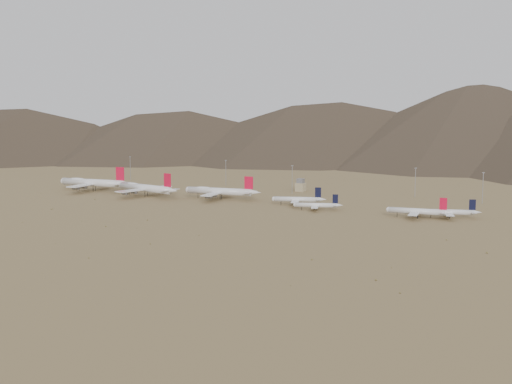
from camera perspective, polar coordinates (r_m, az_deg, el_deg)
The scene contains 16 objects.
ground at distance 507.47m, azimuth -4.71°, elevation -1.25°, with size 3000.00×3000.00×0.00m, color #9B8250.
mountain_ridge at distance 1351.16m, azimuth 16.77°, elevation 10.13°, with size 4400.00×1000.00×300.00m.
widebody_west at distance 616.61m, azimuth -14.28°, elevation 0.82°, with size 79.13×61.23×23.53m.
widebody_centre at distance 568.40m, azimuth -9.80°, elevation 0.36°, with size 73.69×57.71×22.13m.
widebody_east at distance 542.75m, azimuth -3.23°, elevation 0.07°, with size 68.54×53.36×20.46m.
narrowbody_a at distance 510.63m, azimuth 3.78°, elevation -0.65°, with size 41.82×31.28×14.45m.
narrowbody_b at distance 485.02m, azimuth 5.47°, elevation -1.17°, with size 35.80×26.81×12.40m.
narrowbody_c at distance 461.30m, azimuth 14.24°, elevation -1.68°, with size 46.23×33.51×15.29m.
narrowbody_d at distance 467.76m, azimuth 16.88°, elevation -1.71°, with size 39.63×29.55×13.60m.
control_tower at distance 597.28m, azimuth 3.98°, elevation 0.55°, with size 8.00×8.00×12.00m.
mast_far_west at distance 709.33m, azimuth -11.11°, elevation 2.21°, with size 2.00×0.60×25.70m.
mast_west at distance 642.36m, azimuth -2.70°, elevation 1.83°, with size 2.00×0.60×25.70m.
mast_centre at distance 581.82m, azimuth 3.24°, elevation 1.26°, with size 2.00×0.60×25.70m.
mast_east at distance 572.90m, azimuth 13.98°, elevation 0.97°, with size 2.00×0.60×25.70m.
mast_far_east at distance 547.21m, azimuth 19.52°, elevation 0.48°, with size 2.00×0.60×25.70m.
desert_scrub at distance 414.39m, azimuth -8.07°, elevation -3.17°, with size 444.88×173.05×0.86m.
Camera 1 is at (273.19, -421.11, 74.62)m, focal length 45.00 mm.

